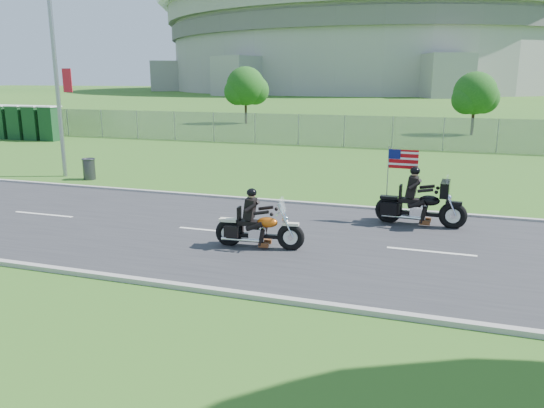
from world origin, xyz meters
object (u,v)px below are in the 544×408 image
(porta_toilet_c, at_px, (18,123))
(motorcycle_follow, at_px, (420,206))
(trash_can, at_px, (89,169))
(streetlight, at_px, (57,46))
(porta_toilet_a, at_px, (51,124))
(porta_toilet_d, at_px, (3,122))
(motorcycle_lead, at_px, (258,230))
(porta_toilet_b, at_px, (34,124))

(porta_toilet_c, height_order, motorcycle_follow, porta_toilet_c)
(porta_toilet_c, distance_m, trash_can, 18.27)
(streetlight, relative_size, porta_toilet_a, 4.35)
(porta_toilet_d, bearing_deg, streetlight, -37.17)
(porta_toilet_c, distance_m, motorcycle_follow, 31.86)
(porta_toilet_d, bearing_deg, porta_toilet_c, 0.00)
(porta_toilet_d, distance_m, motorcycle_lead, 31.55)
(porta_toilet_b, xyz_separation_m, motorcycle_lead, (23.10, -18.00, -0.64))
(streetlight, distance_m, motorcycle_lead, 14.66)
(streetlight, xyz_separation_m, motorcycle_lead, (11.68, -7.22, -5.13))
(porta_toilet_b, xyz_separation_m, motorcycle_follow, (26.97, -14.50, -0.54))
(porta_toilet_b, xyz_separation_m, porta_toilet_c, (-1.40, 0.00, 0.00))
(porta_toilet_b, bearing_deg, porta_toilet_a, 0.00)
(motorcycle_lead, bearing_deg, porta_toilet_a, 135.14)
(motorcycle_follow, bearing_deg, porta_toilet_b, 154.50)
(porta_toilet_d, bearing_deg, motorcycle_follow, -25.96)
(streetlight, bearing_deg, porta_toilet_b, 136.65)
(porta_toilet_d, bearing_deg, trash_can, -35.71)
(porta_toilet_c, xyz_separation_m, motorcycle_lead, (24.50, -18.00, -0.64))
(porta_toilet_a, distance_m, trash_can, 16.17)
(porta_toilet_c, relative_size, motorcycle_follow, 0.86)
(porta_toilet_a, distance_m, porta_toilet_b, 1.40)
(porta_toilet_a, height_order, porta_toilet_d, same)
(streetlight, xyz_separation_m, trash_can, (1.51, -0.53, -5.19))
(porta_toilet_c, relative_size, trash_can, 2.57)
(porta_toilet_a, xyz_separation_m, porta_toilet_c, (-2.80, 0.00, 0.00))
(streetlight, xyz_separation_m, porta_toilet_c, (-12.82, 10.78, -4.49))
(streetlight, height_order, porta_toilet_a, streetlight)
(porta_toilet_b, height_order, motorcycle_lead, porta_toilet_b)
(motorcycle_lead, relative_size, trash_can, 2.67)
(porta_toilet_d, height_order, motorcycle_lead, porta_toilet_d)
(streetlight, relative_size, trash_can, 11.19)
(motorcycle_lead, bearing_deg, motorcycle_follow, 36.99)
(porta_toilet_d, xyz_separation_m, trash_can, (15.73, -11.31, -0.70))
(porta_toilet_c, distance_m, motorcycle_lead, 30.41)
(porta_toilet_a, bearing_deg, porta_toilet_d, 180.00)
(porta_toilet_c, distance_m, porta_toilet_d, 1.40)
(porta_toilet_a, xyz_separation_m, motorcycle_lead, (21.70, -18.00, -0.64))
(porta_toilet_b, bearing_deg, trash_can, -41.17)
(porta_toilet_a, height_order, porta_toilet_c, same)
(porta_toilet_a, relative_size, trash_can, 2.57)
(streetlight, xyz_separation_m, motorcycle_follow, (15.55, -3.72, -5.03))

